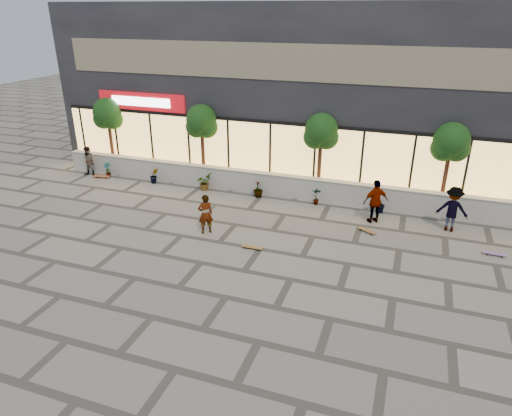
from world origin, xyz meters
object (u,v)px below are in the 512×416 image
(tree_midwest, at_px, (202,123))
(skateboard_center, at_px, (252,247))
(tree_mideast, at_px, (321,133))
(skater_right_far, at_px, (452,209))
(tree_east, at_px, (451,144))
(skater_right_near, at_px, (376,201))
(skateboard_left, at_px, (102,176))
(tree_west, at_px, (108,115))
(skater_left, at_px, (89,161))
(skateboard_right_far, at_px, (494,254))
(skateboard_right_near, at_px, (367,230))
(skater_center, at_px, (205,214))

(tree_midwest, distance_m, skateboard_center, 8.36)
(tree_mideast, height_order, skater_right_far, tree_mideast)
(tree_east, distance_m, skater_right_far, 2.92)
(skater_right_near, height_order, skateboard_left, skater_right_near)
(tree_west, xyz_separation_m, skater_left, (-0.50, -1.40, -2.19))
(tree_west, bearing_deg, skateboard_left, -80.41)
(tree_mideast, bearing_deg, skateboard_right_far, -26.97)
(skateboard_left, bearing_deg, tree_midwest, 6.17)
(tree_east, xyz_separation_m, skateboard_left, (-16.75, -1.50, -2.90))
(tree_mideast, xyz_separation_m, skateboard_right_far, (7.30, -3.71, -2.91))
(tree_mideast, bearing_deg, tree_midwest, 180.00)
(skateboard_right_near, bearing_deg, tree_west, -164.35)
(skater_right_near, bearing_deg, tree_mideast, -72.37)
(skater_center, height_order, skater_right_far, skater_right_far)
(tree_mideast, bearing_deg, skateboard_left, -172.40)
(skateboard_left, bearing_deg, skater_center, -36.47)
(tree_midwest, xyz_separation_m, tree_east, (11.50, 0.00, 0.00))
(skater_center, distance_m, skateboard_left, 8.90)
(skateboard_right_far, bearing_deg, skateboard_left, 176.64)
(tree_mideast, xyz_separation_m, skater_center, (-3.32, -5.48, -2.17))
(skateboard_right_far, bearing_deg, tree_east, 119.30)
(tree_west, xyz_separation_m, skateboard_left, (0.25, -1.50, -2.90))
(skateboard_left, bearing_deg, skateboard_right_far, -16.59)
(skateboard_right_near, relative_size, skateboard_right_far, 1.01)
(skater_center, xyz_separation_m, skateboard_left, (-7.92, 3.98, -0.72))
(tree_east, height_order, skater_left, tree_east)
(tree_east, distance_m, skateboard_right_near, 5.23)
(skateboard_center, bearing_deg, skateboard_left, 155.12)
(tree_west, height_order, skater_left, tree_west)
(skater_right_far, bearing_deg, skater_left, 4.53)
(skater_center, relative_size, skater_right_near, 0.87)
(skateboard_right_far, bearing_deg, tree_midwest, 167.84)
(tree_west, xyz_separation_m, tree_midwest, (5.50, 0.00, 0.00))
(tree_east, distance_m, skateboard_left, 17.06)
(skater_left, xyz_separation_m, skateboard_left, (0.75, -0.10, -0.70))
(skateboard_center, distance_m, skateboard_right_near, 4.77)
(tree_midwest, bearing_deg, skater_right_far, -9.86)
(skateboard_right_far, bearing_deg, skater_right_far, 135.22)
(tree_east, xyz_separation_m, skater_left, (-17.50, -1.40, -2.19))
(skater_left, distance_m, skateboard_right_far, 19.45)
(tree_east, xyz_separation_m, skater_right_far, (0.32, -2.05, -2.06))
(skater_left, xyz_separation_m, skateboard_center, (10.86, -4.75, -0.71))
(tree_east, bearing_deg, skateboard_left, -174.88)
(tree_midwest, distance_m, tree_mideast, 6.00)
(tree_midwest, height_order, skater_center, tree_midwest)
(skater_right_near, distance_m, skateboard_right_near, 1.37)
(skater_center, xyz_separation_m, skateboard_right_near, (6.05, 2.14, -0.73))
(skater_right_near, bearing_deg, skateboard_right_near, 48.28)
(tree_east, relative_size, skater_left, 2.48)
(skater_right_far, bearing_deg, skateboard_right_near, 29.21)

